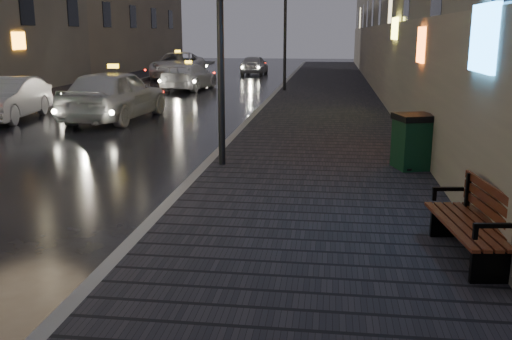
{
  "coord_description": "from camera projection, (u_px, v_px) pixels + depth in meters",
  "views": [
    {
      "loc": [
        4.11,
        -5.61,
        2.87
      ],
      "look_at": [
        3.01,
        2.69,
        0.85
      ],
      "focal_mm": 40.0,
      "sensor_mm": 36.0,
      "label": 1
    }
  ],
  "objects": [
    {
      "name": "sidewalk",
      "position": [
        327.0,
        95.0,
        26.33
      ],
      "size": [
        4.6,
        58.0,
        0.15
      ],
      "primitive_type": "cube",
      "color": "black",
      "rests_on": "ground"
    },
    {
      "name": "curb",
      "position": [
        275.0,
        94.0,
        26.63
      ],
      "size": [
        0.2,
        58.0,
        0.15
      ],
      "primitive_type": "cube",
      "color": "slate",
      "rests_on": "ground"
    },
    {
      "name": "sidewalk_far",
      "position": [
        68.0,
        91.0,
        27.93
      ],
      "size": [
        2.4,
        58.0,
        0.15
      ],
      "primitive_type": "cube",
      "color": "black",
      "rests_on": "ground"
    },
    {
      "name": "curb_far",
      "position": [
        94.0,
        91.0,
        27.77
      ],
      "size": [
        0.2,
        58.0,
        0.15
      ],
      "primitive_type": "cube",
      "color": "slate",
      "rests_on": "ground"
    },
    {
      "name": "lamp_near",
      "position": [
        220.0,
        1.0,
        11.33
      ],
      "size": [
        0.36,
        0.36,
        5.28
      ],
      "color": "black",
      "rests_on": "sidewalk"
    },
    {
      "name": "lamp_far",
      "position": [
        285.0,
        19.0,
        26.75
      ],
      "size": [
        0.36,
        0.36,
        5.28
      ],
      "color": "black",
      "rests_on": "sidewalk"
    },
    {
      "name": "bench",
      "position": [
        476.0,
        222.0,
        6.99
      ],
      "size": [
        0.84,
        1.85,
        0.92
      ],
      "rotation": [
        0.0,
        0.0,
        0.13
      ],
      "color": "black",
      "rests_on": "sidewalk"
    },
    {
      "name": "trash_bin",
      "position": [
        413.0,
        141.0,
        11.62
      ],
      "size": [
        0.92,
        0.92,
        1.12
      ],
      "rotation": [
        0.0,
        0.0,
        0.31
      ],
      "color": "black",
      "rests_on": "sidewalk"
    },
    {
      "name": "taxi_near",
      "position": [
        115.0,
        94.0,
        19.0
      ],
      "size": [
        2.41,
        5.2,
        1.72
      ],
      "primitive_type": "imported",
      "rotation": [
        0.0,
        0.0,
        3.07
      ],
      "color": "silver",
      "rests_on": "ground"
    },
    {
      "name": "car_left_mid",
      "position": [
        8.0,
        99.0,
        19.08
      ],
      "size": [
        2.03,
        4.46,
        1.42
      ],
      "primitive_type": "imported",
      "rotation": [
        0.0,
        0.0,
        0.13
      ],
      "color": "#A1A2AA",
      "rests_on": "ground"
    },
    {
      "name": "taxi_mid",
      "position": [
        189.0,
        76.0,
        29.31
      ],
      "size": [
        2.35,
        4.78,
        1.34
      ],
      "primitive_type": "imported",
      "rotation": [
        0.0,
        0.0,
        3.04
      ],
      "color": "white",
      "rests_on": "ground"
    },
    {
      "name": "taxi_far",
      "position": [
        178.0,
        65.0,
        36.59
      ],
      "size": [
        3.0,
        6.04,
        1.64
      ],
      "primitive_type": "imported",
      "rotation": [
        0.0,
        0.0,
        0.05
      ],
      "color": "silver",
      "rests_on": "ground"
    },
    {
      "name": "car_far",
      "position": [
        254.0,
        65.0,
        39.73
      ],
      "size": [
        1.65,
        3.95,
        1.34
      ],
      "primitive_type": "imported",
      "rotation": [
        0.0,
        0.0,
        3.12
      ],
      "color": "#A6A6AE",
      "rests_on": "ground"
    }
  ]
}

